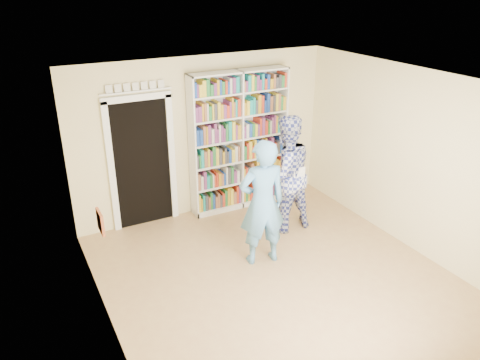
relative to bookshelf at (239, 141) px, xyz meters
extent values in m
plane|color=#A67950|center=(-0.59, -2.34, -1.23)|extent=(5.00, 5.00, 0.00)
plane|color=white|center=(-0.59, -2.34, 1.47)|extent=(5.00, 5.00, 0.00)
plane|color=beige|center=(-0.59, 0.16, 0.12)|extent=(4.50, 0.00, 4.50)
plane|color=beige|center=(-2.84, -2.34, 0.12)|extent=(0.00, 5.00, 5.00)
plane|color=beige|center=(1.66, -2.34, 0.12)|extent=(0.00, 5.00, 5.00)
cube|color=white|center=(0.00, 0.00, -0.01)|extent=(1.77, 0.33, 2.43)
cube|color=white|center=(0.00, 0.00, -0.01)|extent=(0.03, 0.33, 2.43)
cube|color=black|center=(-1.69, 0.14, -0.18)|extent=(0.90, 0.03, 2.10)
cube|color=white|center=(-2.19, 0.12, -0.18)|extent=(0.10, 0.06, 2.20)
cube|color=white|center=(-1.19, 0.12, -0.18)|extent=(0.10, 0.06, 2.20)
cube|color=white|center=(-1.69, 0.12, 0.92)|extent=(1.10, 0.06, 0.10)
cube|color=white|center=(-1.69, 0.12, 1.02)|extent=(1.10, 0.08, 0.02)
cube|color=maroon|center=(-2.82, -2.14, 0.17)|extent=(0.03, 0.25, 0.25)
imported|color=#5791C2|center=(-0.56, -1.77, -0.30)|extent=(0.74, 0.55, 1.86)
imported|color=navy|center=(0.26, -1.08, -0.27)|extent=(0.94, 0.74, 1.92)
cube|color=white|center=(0.34, -1.35, -0.23)|extent=(0.21, 0.01, 0.30)
camera|label=1|loc=(-3.56, -6.79, 2.62)|focal=35.00mm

